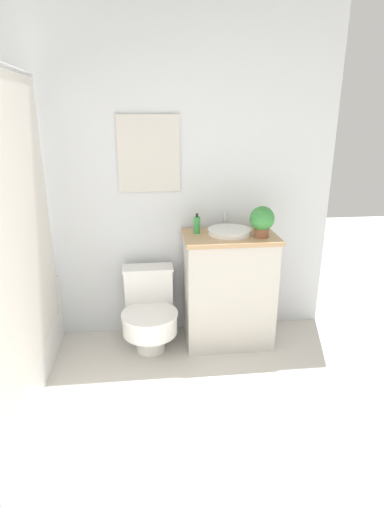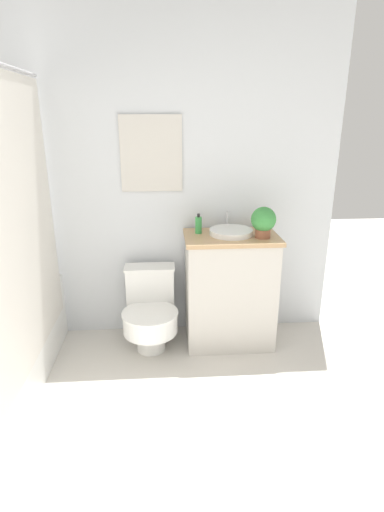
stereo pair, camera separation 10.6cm
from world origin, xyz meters
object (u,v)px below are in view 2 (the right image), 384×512
object	(u,v)px
toilet	(150,310)
sink	(231,232)
soap_bottle	(198,225)
potted_plant	(263,221)

from	to	relation	value
toilet	sink	world-z (taller)	sink
sink	soap_bottle	bearing A→B (deg)	168.34
soap_bottle	potted_plant	distance (m)	0.48
toilet	potted_plant	xyz separation A→B (m)	(0.83, -0.04, 0.70)
toilet	sink	bearing A→B (deg)	4.94
sink	soap_bottle	xyz separation A→B (m)	(-0.24, 0.05, 0.04)
sink	soap_bottle	world-z (taller)	soap_bottle
soap_bottle	potted_plant	xyz separation A→B (m)	(0.45, -0.15, 0.06)
soap_bottle	potted_plant	size ratio (longest dim) A/B	0.67
soap_bottle	potted_plant	bearing A→B (deg)	-17.73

